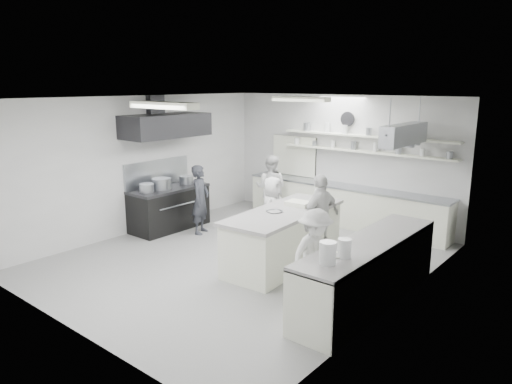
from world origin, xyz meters
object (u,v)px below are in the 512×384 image
Objects in this scene: right_counter at (368,273)px; cook_back at (271,188)px; back_counter at (343,205)px; prep_island at (284,238)px; cook_stove at (200,199)px; stove at (169,209)px.

cook_back is at bearing 146.04° from right_counter.
prep_island is at bearing -81.80° from back_counter.
cook_back is (-1.53, -0.79, 0.34)m from back_counter.
cook_stove is at bearing -128.92° from back_counter.
prep_island is at bearing -1.74° from stove.
prep_island is (-1.93, 0.50, 0.01)m from right_counter.
right_counter reaches higher than stove.
stove is at bearing 37.51° from cook_back.
stove is 1.18× the size of cook_stove.
stove is 4.03m from back_counter.
right_counter is 2.06× the size of cook_back.
stove is at bearing 173.48° from right_counter.
prep_island is 1.63× the size of cook_back.
back_counter is at bearing 43.99° from stove.
prep_island is 1.71× the size of cook_stove.
right_counter is at bearing -123.78° from cook_stove.
cook_stove is at bearing 168.96° from prep_island.
back_counter is 1.92× the size of prep_island.
back_counter is 1.75m from cook_back.
right_counter is 4.68m from cook_back.
cook_stove reaches higher than prep_island.
cook_stove is at bearing 169.64° from right_counter.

